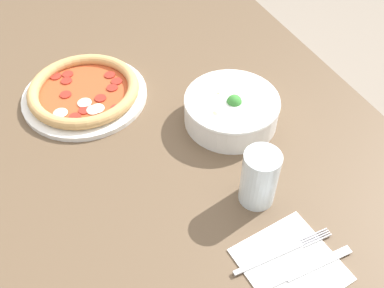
{
  "coord_description": "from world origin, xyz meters",
  "views": [
    {
      "loc": [
        0.67,
        -0.2,
        1.42
      ],
      "look_at": [
        0.14,
        0.04,
        0.78
      ],
      "focal_mm": 40.0,
      "sensor_mm": 36.0,
      "label": 1
    }
  ],
  "objects_px": {
    "fork": "(282,252)",
    "knife": "(292,275)",
    "glass": "(259,178)",
    "bowl": "(231,109)",
    "pizza": "(84,92)"
  },
  "relations": [
    {
      "from": "fork",
      "to": "knife",
      "type": "xyz_separation_m",
      "value": [
        0.04,
        -0.01,
        -0.0
      ]
    },
    {
      "from": "pizza",
      "to": "bowl",
      "type": "relative_size",
      "value": 1.4
    },
    {
      "from": "knife",
      "to": "glass",
      "type": "height_order",
      "value": "glass"
    },
    {
      "from": "bowl",
      "to": "fork",
      "type": "distance_m",
      "value": 0.33
    },
    {
      "from": "fork",
      "to": "knife",
      "type": "relative_size",
      "value": 0.89
    },
    {
      "from": "bowl",
      "to": "fork",
      "type": "height_order",
      "value": "bowl"
    },
    {
      "from": "pizza",
      "to": "bowl",
      "type": "bearing_deg",
      "value": 52.16
    },
    {
      "from": "glass",
      "to": "bowl",
      "type": "bearing_deg",
      "value": 164.99
    },
    {
      "from": "pizza",
      "to": "knife",
      "type": "height_order",
      "value": "pizza"
    },
    {
      "from": "fork",
      "to": "bowl",
      "type": "bearing_deg",
      "value": 77.33
    },
    {
      "from": "bowl",
      "to": "knife",
      "type": "distance_m",
      "value": 0.37
    },
    {
      "from": "fork",
      "to": "glass",
      "type": "distance_m",
      "value": 0.13
    },
    {
      "from": "pizza",
      "to": "knife",
      "type": "xyz_separation_m",
      "value": [
        0.57,
        0.19,
        -0.01
      ]
    },
    {
      "from": "pizza",
      "to": "bowl",
      "type": "distance_m",
      "value": 0.34
    },
    {
      "from": "pizza",
      "to": "glass",
      "type": "height_order",
      "value": "glass"
    }
  ]
}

